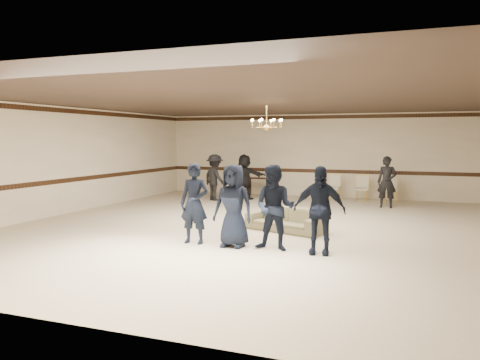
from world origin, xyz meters
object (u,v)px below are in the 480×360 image
(boy_d, at_px, (319,210))
(settee, at_px, (286,219))
(boy_b, at_px, (233,206))
(banquet_chair_right, at_px, (391,190))
(console_table, at_px, (259,187))
(adult_right, at_px, (387,182))
(banquet_chair_left, at_px, (334,188))
(boy_c, at_px, (275,208))
(chandelier, at_px, (267,116))
(banquet_chair_mid, at_px, (362,189))
(adult_mid, at_px, (245,177))
(boy_a, at_px, (194,203))
(adult_left, at_px, (215,177))

(boy_d, relative_size, settee, 0.88)
(boy_b, relative_size, banquet_chair_right, 1.89)
(boy_d, height_order, console_table, boy_d)
(adult_right, bearing_deg, banquet_chair_left, 143.91)
(console_table, bearing_deg, boy_c, -65.22)
(boy_d, distance_m, banquet_chair_left, 8.59)
(boy_d, bearing_deg, banquet_chair_left, 93.35)
(chandelier, height_order, banquet_chair_mid, chandelier)
(banquet_chair_left, distance_m, console_table, 3.01)
(settee, distance_m, adult_mid, 6.32)
(boy_c, bearing_deg, boy_d, 0.99)
(boy_b, height_order, banquet_chair_right, boy_b)
(boy_c, height_order, banquet_chair_left, boy_c)
(banquet_chair_mid, relative_size, banquet_chair_right, 1.00)
(chandelier, height_order, console_table, chandelier)
(console_table, bearing_deg, adult_mid, -93.11)
(boy_b, relative_size, banquet_chair_left, 1.89)
(chandelier, distance_m, adult_mid, 5.13)
(boy_a, height_order, adult_left, boy_a)
(settee, bearing_deg, adult_mid, 137.98)
(chandelier, height_order, boy_b, chandelier)
(adult_left, bearing_deg, banquet_chair_left, -126.60)
(boy_a, bearing_deg, boy_c, -3.05)
(banquet_chair_left, bearing_deg, adult_mid, -158.50)
(banquet_chair_left, bearing_deg, settee, -86.13)
(settee, xyz_separation_m, console_table, (-2.96, 6.66, 0.08))
(adult_mid, bearing_deg, banquet_chair_left, -164.19)
(boy_c, distance_m, adult_mid, 8.27)
(adult_left, relative_size, banquet_chair_left, 1.84)
(settee, xyz_separation_m, adult_mid, (-3.11, 5.48, 0.55))
(boy_a, height_order, boy_c, same)
(boy_d, bearing_deg, settee, 116.52)
(adult_right, bearing_deg, boy_d, -96.97)
(boy_d, xyz_separation_m, banquet_chair_left, (-1.19, 8.50, -0.41))
(chandelier, distance_m, banquet_chair_mid, 6.02)
(boy_b, height_order, settee, boy_b)
(chandelier, distance_m, settee, 3.04)
(boy_b, height_order, banquet_chair_left, boy_b)
(boy_b, height_order, console_table, boy_b)
(boy_c, xyz_separation_m, banquet_chair_left, (-0.29, 8.50, -0.41))
(boy_a, height_order, adult_right, boy_a)
(settee, height_order, adult_mid, adult_mid)
(chandelier, height_order, boy_a, chandelier)
(adult_mid, bearing_deg, banquet_chair_right, -170.69)
(console_table, bearing_deg, settee, -61.99)
(boy_b, xyz_separation_m, adult_right, (2.56, 7.12, -0.02))
(boy_b, xyz_separation_m, console_table, (-2.39, 8.70, -0.50))
(adult_mid, height_order, adult_right, same)
(boy_a, bearing_deg, boy_d, -3.05)
(banquet_chair_right, bearing_deg, boy_a, -112.78)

